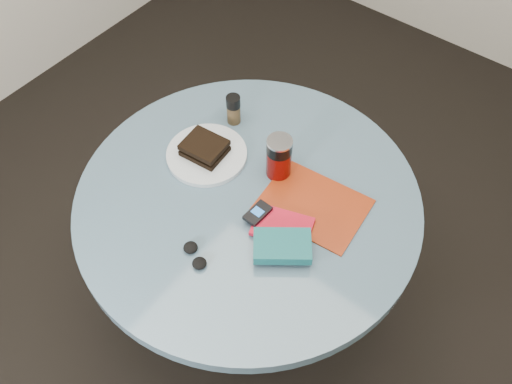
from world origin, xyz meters
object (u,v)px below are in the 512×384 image
Objects in this scene: red_book at (282,227)px; headphones at (195,255)px; sandwich at (204,148)px; soda_can at (279,157)px; table at (248,229)px; plate at (207,154)px; novel at (282,246)px; magazine at (313,205)px; mp3_player at (258,213)px; pepper_grinder at (234,109)px.

red_book is 0.25m from headphones.
soda_can is at bearing 21.34° from sandwich.
sandwich is at bearing 149.56° from red_book.
table is at bearing 150.55° from red_book.
plate is 0.41m from novel.
sandwich reaches higher than headphones.
magazine is 1.83× the size of red_book.
red_book is at bearing -50.50° from soda_can.
novel is (0.39, -0.13, -0.00)m from sandwich.
novel reaches higher than plate.
sandwich is (-0.00, -0.00, 0.03)m from plate.
sandwich is (-0.20, 0.04, 0.20)m from table.
novel is (0.38, -0.14, 0.03)m from plate.
sandwich is at bearing 162.42° from mp3_player.
novel is at bearing -19.51° from plate.
novel is (0.04, -0.06, 0.02)m from red_book.
sandwich reaches higher than mp3_player.
plate is at bearing 29.33° from sandwich.
soda_can is at bearing 160.71° from magazine.
mp3_player reaches higher than plate.
soda_can reaches higher than mp3_player.
pepper_grinder is (-0.03, 0.17, 0.04)m from plate.
red_book reaches higher than table.
plate is at bearing 125.75° from headphones.
sandwich is 0.82× the size of red_book.
magazine is 0.12m from red_book.
magazine is at bearing -17.32° from pepper_grinder.
plate is at bearing -80.35° from pepper_grinder.
headphones is at bearing -120.13° from magazine.
plate is 0.35m from red_book.
novel reaches higher than mp3_player.
novel reaches higher than headphones.
novel is at bearing -73.06° from red_book.
magazine is at bearing 65.47° from headphones.
headphones is (-0.15, -0.33, 0.01)m from magazine.
soda_can reaches higher than headphones.
sandwich is 0.45× the size of magazine.
sandwich is at bearing 123.96° from novel.
mp3_player is at bearing -132.42° from magazine.
sandwich reaches higher than red_book.
headphones reaches higher than magazine.
sandwich reaches higher than novel.
mp3_player reaches higher than red_book.
red_book is at bearing -106.45° from magazine.
plate is 1.54× the size of red_book.
mp3_player is at bearing 171.09° from red_book.
soda_can is 1.72× the size of mp3_player.
table is 0.23m from red_book.
pepper_grinder is 0.39m from mp3_player.
soda_can reaches higher than red_book.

